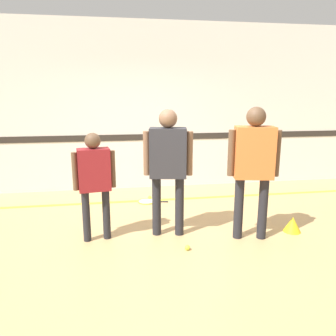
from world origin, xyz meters
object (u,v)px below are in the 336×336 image
person_student_right (254,159)px  racket_spare_on_floor (148,201)px  person_student_left (94,175)px  person_instructor (168,159)px  tennis_ball_near_instructor (187,248)px  training_cone (292,224)px  tennis_ball_by_spare_racket (150,197)px

person_student_right → racket_spare_on_floor: size_ratio=3.05×
person_student_left → person_instructor: bearing=-7.5°
person_student_left → tennis_ball_near_instructor: (1.10, -0.49, -0.83)m
person_instructor → tennis_ball_near_instructor: person_instructor is taller
person_student_right → tennis_ball_near_instructor: person_student_right is taller
person_student_left → tennis_ball_near_instructor: person_student_left is taller
person_instructor → training_cone: 1.95m
person_student_right → tennis_ball_near_instructor: bearing=25.4°
person_student_left → racket_spare_on_floor: bearing=52.1°
person_student_right → racket_spare_on_floor: (-1.19, 1.67, -1.05)m
person_instructor → tennis_ball_by_spare_racket: size_ratio=25.40×
racket_spare_on_floor → person_student_left: bearing=-107.1°
person_instructor → person_student_left: size_ratio=1.20×
person_student_left → racket_spare_on_floor: person_student_left is taller
person_instructor → tennis_ball_by_spare_racket: bearing=103.4°
tennis_ball_near_instructor → training_cone: (1.55, 0.31, 0.07)m
person_student_left → tennis_ball_near_instructor: size_ratio=21.21×
racket_spare_on_floor → tennis_ball_near_instructor: tennis_ball_near_instructor is taller
person_instructor → training_cone: person_instructor is taller
tennis_ball_by_spare_racket → training_cone: size_ratio=0.28×
racket_spare_on_floor → person_instructor: bearing=-71.7°
person_instructor → person_student_right: 1.08m
racket_spare_on_floor → tennis_ball_by_spare_racket: tennis_ball_by_spare_racket is taller
person_instructor → person_student_left: 0.95m
tennis_ball_by_spare_racket → racket_spare_on_floor: bearing=-110.2°
person_instructor → person_student_left: bearing=-169.2°
racket_spare_on_floor → training_cone: 2.43m
person_student_right → person_student_left: bearing=3.9°
tennis_ball_near_instructor → person_student_left: bearing=156.1°
racket_spare_on_floor → tennis_ball_by_spare_racket: 0.15m
person_student_right → tennis_ball_by_spare_racket: size_ratio=25.92×
tennis_ball_by_spare_racket → training_cone: 2.49m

